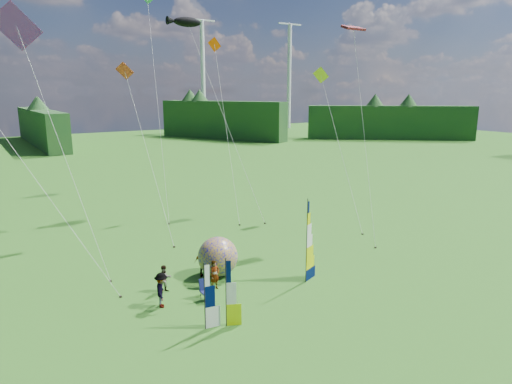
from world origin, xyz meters
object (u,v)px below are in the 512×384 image
side_banner_far (205,298)px  side_banner_left (226,294)px  bol_inflatable (218,257)px  spectator_a (215,275)px  spectator_c (161,290)px  kite_whale (223,106)px  spectator_b (165,279)px  camp_chair (207,290)px  feather_banner_main (307,243)px  spectator_d (203,262)px

side_banner_far → side_banner_left: bearing=-8.3°
side_banner_far → bol_inflatable: size_ratio=1.32×
side_banner_far → spectator_a: 4.50m
spectator_c → kite_whale: (12.72, 16.07, 8.72)m
spectator_b → spectator_a: bearing=-24.6°
spectator_a → spectator_c: 3.36m
side_banner_left → camp_chair: size_ratio=2.86×
feather_banner_main → spectator_b: (-7.46, 3.26, -1.66)m
side_banner_far → spectator_c: 3.46m
feather_banner_main → spectator_b: feather_banner_main is taller
feather_banner_main → side_banner_far: 7.65m
side_banner_left → bol_inflatable: side_banner_left is taller
bol_inflatable → kite_whale: 18.36m
feather_banner_main → bol_inflatable: feather_banner_main is taller
side_banner_left → spectator_c: bearing=141.0°
spectator_a → camp_chair: size_ratio=1.48×
kite_whale → spectator_d: bearing=-106.3°
spectator_d → camp_chair: bearing=106.9°
side_banner_far → spectator_d: side_banner_far is taller
spectator_b → camp_chair: (1.47, -2.23, -0.20)m
feather_banner_main → spectator_d: bearing=117.3°
spectator_c → camp_chair: spectator_c is taller
side_banner_far → feather_banner_main: bearing=21.7°
bol_inflatable → spectator_c: bearing=-155.2°
feather_banner_main → spectator_c: size_ratio=2.62×
side_banner_far → bol_inflatable: side_banner_far is taller
bol_inflatable → spectator_c: bol_inflatable is taller
side_banner_far → spectator_b: bearing=99.7°
camp_chair → spectator_c: bearing=168.7°
feather_banner_main → camp_chair: (-5.99, 1.03, -1.86)m
spectator_b → spectator_d: spectator_d is taller
spectator_b → bol_inflatable: bearing=7.9°
spectator_c → spectator_d: bearing=-34.2°
side_banner_left → kite_whale: bearing=85.0°
side_banner_far → kite_whale: bearing=67.8°
spectator_d → kite_whale: bearing=-83.0°
spectator_b → spectator_c: size_ratio=0.84×
side_banner_left → bol_inflatable: bearing=89.3°
feather_banner_main → spectator_a: (-4.95, 2.05, -1.58)m
side_banner_left → camp_chair: side_banner_left is taller
side_banner_far → camp_chair: 3.19m
side_banner_far → spectator_b: 4.96m
camp_chair → spectator_a: bearing=48.3°
feather_banner_main → spectator_b: 8.31m
side_banner_left → spectator_c: 4.09m
bol_inflatable → kite_whale: size_ratio=0.13×
bol_inflatable → spectator_b: size_ratio=1.55×
side_banner_far → spectator_d: bearing=73.4°
spectator_a → camp_chair: spectator_a is taller
bol_inflatable → spectator_a: size_ratio=1.42×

